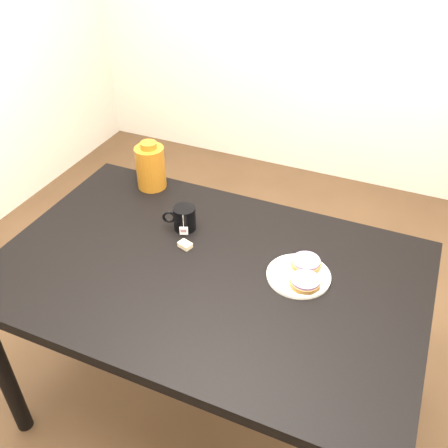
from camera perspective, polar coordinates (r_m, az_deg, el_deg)
The scene contains 8 objects.
ground_plane at distance 2.22m, azimuth -1.52°, elevation -19.69°, with size 4.00×4.00×0.00m, color brown.
table at distance 1.70m, azimuth -1.89°, elevation -7.21°, with size 1.40×0.90×0.75m.
plate at distance 1.63m, azimuth 8.52°, elevation -5.81°, with size 0.21×0.21×0.02m.
bagel_back at distance 1.65m, azimuth 9.36°, elevation -4.41°, with size 0.13×0.13×0.03m.
bagel_front at distance 1.58m, azimuth 9.26°, elevation -6.56°, with size 0.10×0.10×0.03m.
mug at distance 1.79m, azimuth -4.59°, elevation 0.67°, with size 0.13×0.10×0.09m.
teabag_pouch at distance 1.73m, azimuth -4.47°, elevation -2.40°, with size 0.04×0.03×0.02m, color #C6B793.
bagel_package at distance 2.02m, azimuth -8.39°, elevation 6.50°, with size 0.12×0.12×0.20m.
Camera 1 is at (0.54, -1.10, 1.85)m, focal length 40.00 mm.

